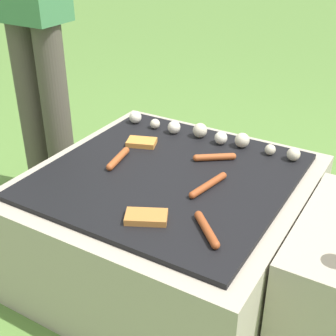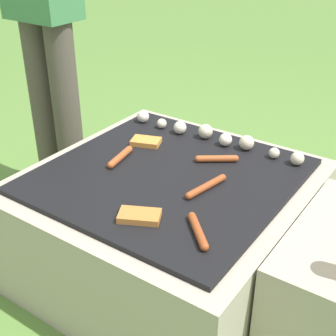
# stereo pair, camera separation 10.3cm
# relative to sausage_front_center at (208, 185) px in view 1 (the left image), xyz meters

# --- Properties ---
(ground_plane) EXTENTS (14.00, 14.00, 0.00)m
(ground_plane) POSITION_rel_sausage_front_center_xyz_m (-0.17, 0.02, -0.45)
(ground_plane) COLOR #567F38
(grill) EXTENTS (0.92, 0.92, 0.44)m
(grill) POSITION_rel_sausage_front_center_xyz_m (-0.17, 0.02, -0.23)
(grill) COLOR #A89E8C
(grill) RESTS_ON ground_plane
(sausage_front_center) EXTENTS (0.06, 0.19, 0.02)m
(sausage_front_center) POSITION_rel_sausage_front_center_xyz_m (0.00, 0.00, 0.00)
(sausage_front_center) COLOR #93421E
(sausage_front_center) RESTS_ON grill
(sausage_front_left) EXTENTS (0.13, 0.10, 0.02)m
(sausage_front_left) POSITION_rel_sausage_front_center_xyz_m (-0.07, 0.19, 0.00)
(sausage_front_left) COLOR #A34C23
(sausage_front_left) RESTS_ON grill
(sausage_back_center) EXTENTS (0.05, 0.16, 0.03)m
(sausage_back_center) POSITION_rel_sausage_front_center_xyz_m (-0.36, 0.00, 0.00)
(sausage_back_center) COLOR #A34C23
(sausage_back_center) RESTS_ON grill
(sausage_mid_left) EXTENTS (0.13, 0.13, 0.02)m
(sausage_mid_left) POSITION_rel_sausage_front_center_xyz_m (0.10, -0.22, 0.00)
(sausage_mid_left) COLOR #93421E
(sausage_mid_left) RESTS_ON grill
(bread_slice_left) EXTENTS (0.14, 0.12, 0.02)m
(bread_slice_left) POSITION_rel_sausage_front_center_xyz_m (-0.08, -0.26, -0.00)
(bread_slice_left) COLOR #B27033
(bread_slice_left) RESTS_ON grill
(bread_slice_right) EXTENTS (0.13, 0.11, 0.02)m
(bread_slice_right) POSITION_rel_sausage_front_center_xyz_m (-0.37, 0.16, -0.00)
(bread_slice_right) COLOR #D18438
(bread_slice_right) RESTS_ON grill
(mushroom_row) EXTENTS (0.74, 0.08, 0.06)m
(mushroom_row) POSITION_rel_sausage_front_center_xyz_m (-0.17, 0.33, 0.01)
(mushroom_row) COLOR silver
(mushroom_row) RESTS_ON grill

